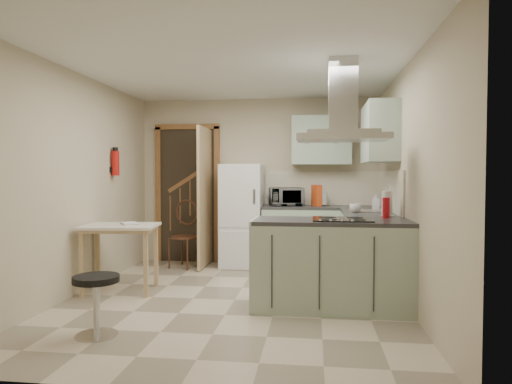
# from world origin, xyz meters

# --- Properties ---
(floor) EXTENTS (4.20, 4.20, 0.00)m
(floor) POSITION_xyz_m (0.00, 0.00, 0.00)
(floor) COLOR beige
(floor) RESTS_ON ground
(ceiling) EXTENTS (4.20, 4.20, 0.00)m
(ceiling) POSITION_xyz_m (0.00, 0.00, 2.50)
(ceiling) COLOR silver
(ceiling) RESTS_ON back_wall
(back_wall) EXTENTS (3.60, 0.00, 3.60)m
(back_wall) POSITION_xyz_m (0.00, 2.10, 1.25)
(back_wall) COLOR #BEB093
(back_wall) RESTS_ON floor
(left_wall) EXTENTS (0.00, 4.20, 4.20)m
(left_wall) POSITION_xyz_m (-1.80, 0.00, 1.25)
(left_wall) COLOR #BEB093
(left_wall) RESTS_ON floor
(right_wall) EXTENTS (0.00, 4.20, 4.20)m
(right_wall) POSITION_xyz_m (1.80, 0.00, 1.25)
(right_wall) COLOR #BEB093
(right_wall) RESTS_ON floor
(doorway) EXTENTS (1.10, 0.12, 2.10)m
(doorway) POSITION_xyz_m (-1.10, 2.07, 1.05)
(doorway) COLOR brown
(doorway) RESTS_ON floor
(fridge) EXTENTS (0.60, 0.60, 1.50)m
(fridge) POSITION_xyz_m (-0.20, 1.80, 0.75)
(fridge) COLOR white
(fridge) RESTS_ON floor
(counter_back) EXTENTS (1.08, 0.60, 0.90)m
(counter_back) POSITION_xyz_m (0.66, 1.80, 0.45)
(counter_back) COLOR #9EB2A0
(counter_back) RESTS_ON floor
(counter_right) EXTENTS (0.60, 1.95, 0.90)m
(counter_right) POSITION_xyz_m (1.50, 1.12, 0.45)
(counter_right) COLOR #9EB2A0
(counter_right) RESTS_ON floor
(splashback) EXTENTS (1.68, 0.02, 0.50)m
(splashback) POSITION_xyz_m (0.96, 2.09, 1.15)
(splashback) COLOR beige
(splashback) RESTS_ON counter_back
(wall_cabinet_back) EXTENTS (0.85, 0.35, 0.70)m
(wall_cabinet_back) POSITION_xyz_m (0.95, 1.93, 1.85)
(wall_cabinet_back) COLOR #9EB2A0
(wall_cabinet_back) RESTS_ON back_wall
(wall_cabinet_right) EXTENTS (0.35, 0.90, 0.70)m
(wall_cabinet_right) POSITION_xyz_m (1.62, 0.85, 1.85)
(wall_cabinet_right) COLOR #9EB2A0
(wall_cabinet_right) RESTS_ON right_wall
(peninsula) EXTENTS (1.55, 0.65, 0.90)m
(peninsula) POSITION_xyz_m (1.02, -0.18, 0.45)
(peninsula) COLOR #9EB2A0
(peninsula) RESTS_ON floor
(hob) EXTENTS (0.58, 0.50, 0.01)m
(hob) POSITION_xyz_m (1.12, -0.18, 0.91)
(hob) COLOR black
(hob) RESTS_ON peninsula
(extractor_hood) EXTENTS (0.90, 0.55, 0.10)m
(extractor_hood) POSITION_xyz_m (1.12, -0.18, 1.72)
(extractor_hood) COLOR silver
(extractor_hood) RESTS_ON ceiling
(sink) EXTENTS (0.45, 0.40, 0.01)m
(sink) POSITION_xyz_m (1.50, 0.95, 0.91)
(sink) COLOR silver
(sink) RESTS_ON counter_right
(fire_extinguisher) EXTENTS (0.10, 0.10, 0.32)m
(fire_extinguisher) POSITION_xyz_m (-1.74, 0.90, 1.50)
(fire_extinguisher) COLOR #B2140F
(fire_extinguisher) RESTS_ON left_wall
(drop_leaf_table) EXTENTS (0.90, 0.72, 0.78)m
(drop_leaf_table) POSITION_xyz_m (-1.37, 0.18, 0.39)
(drop_leaf_table) COLOR tan
(drop_leaf_table) RESTS_ON floor
(bentwood_chair) EXTENTS (0.50, 0.50, 0.89)m
(bentwood_chair) POSITION_xyz_m (-1.02, 1.61, 0.45)
(bentwood_chair) COLOR #4D3319
(bentwood_chair) RESTS_ON floor
(stool) EXTENTS (0.43, 0.43, 0.51)m
(stool) POSITION_xyz_m (-0.96, -1.22, 0.26)
(stool) COLOR black
(stool) RESTS_ON floor
(microwave) EXTENTS (0.54, 0.43, 0.26)m
(microwave) POSITION_xyz_m (0.45, 1.84, 1.03)
(microwave) COLOR black
(microwave) RESTS_ON counter_back
(kettle) EXTENTS (0.20, 0.20, 0.22)m
(kettle) POSITION_xyz_m (0.97, 1.88, 1.01)
(kettle) COLOR silver
(kettle) RESTS_ON counter_back
(cereal_box) EXTENTS (0.15, 0.22, 0.30)m
(cereal_box) POSITION_xyz_m (0.88, 1.84, 1.05)
(cereal_box) COLOR #DC4819
(cereal_box) RESTS_ON counter_back
(soap_bottle) EXTENTS (0.11, 0.11, 0.21)m
(soap_bottle) POSITION_xyz_m (1.65, 1.31, 1.01)
(soap_bottle) COLOR #B6B4C0
(soap_bottle) RESTS_ON counter_right
(paper_towel) EXTENTS (0.14, 0.14, 0.29)m
(paper_towel) POSITION_xyz_m (1.63, 0.24, 1.04)
(paper_towel) COLOR silver
(paper_towel) RESTS_ON counter_right
(cup) EXTENTS (0.14, 0.14, 0.11)m
(cup) POSITION_xyz_m (1.34, 0.72, 0.95)
(cup) COLOR silver
(cup) RESTS_ON counter_right
(red_bottle) EXTENTS (0.10, 0.10, 0.21)m
(red_bottle) POSITION_xyz_m (1.59, 0.06, 1.01)
(red_bottle) COLOR red
(red_bottle) RESTS_ON peninsula
(book) EXTENTS (0.28, 0.29, 0.11)m
(book) POSITION_xyz_m (-1.36, 0.21, 0.83)
(book) COLOR #913043
(book) RESTS_ON drop_leaf_table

